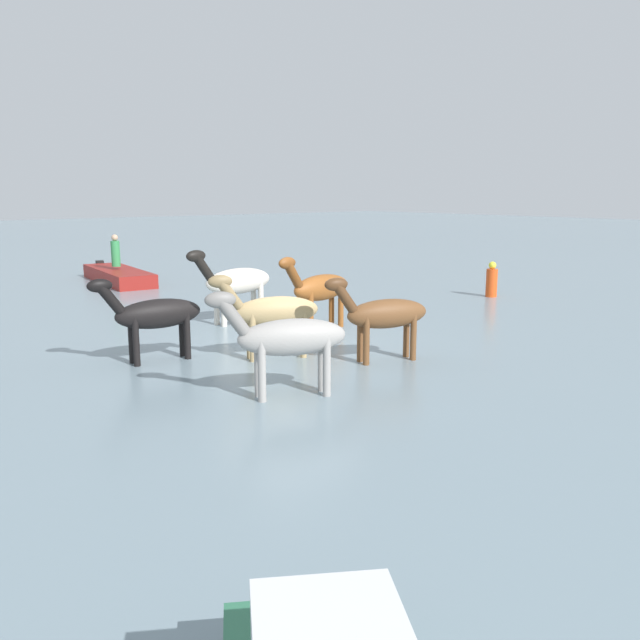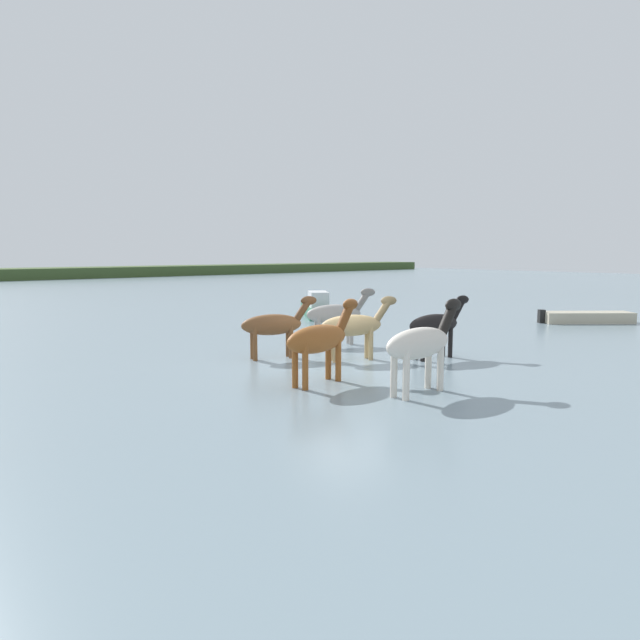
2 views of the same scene
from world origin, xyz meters
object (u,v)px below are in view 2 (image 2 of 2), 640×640
(horse_rear_stallion, at_px, (436,325))
(horse_dark_mare, at_px, (274,325))
(horse_dun_straggler, at_px, (421,343))
(horse_pinto_flank, at_px, (320,339))
(boat_tender_starboard, at_px, (586,319))
(boat_skiff_near, at_px, (317,309))
(horse_lead, at_px, (354,326))
(horse_mid_herd, at_px, (336,314))

(horse_rear_stallion, height_order, horse_dark_mare, horse_rear_stallion)
(horse_dun_straggler, height_order, horse_dark_mare, horse_dun_straggler)
(horse_pinto_flank, height_order, horse_dun_straggler, horse_dun_straggler)
(horse_rear_stallion, relative_size, boat_tender_starboard, 0.64)
(boat_skiff_near, bearing_deg, horse_dark_mare, -13.66)
(horse_rear_stallion, distance_m, horse_lead, 2.33)
(horse_pinto_flank, xyz_separation_m, boat_skiff_near, (8.54, 10.51, -0.73))
(horse_lead, distance_m, boat_skiff_near, 10.83)
(horse_mid_herd, bearing_deg, horse_dun_straggler, -91.77)
(horse_lead, xyz_separation_m, boat_skiff_near, (6.03, 8.97, -0.66))
(horse_dark_mare, xyz_separation_m, boat_skiff_near, (7.58, 7.36, -0.65))
(horse_mid_herd, height_order, boat_skiff_near, horse_mid_herd)
(horse_pinto_flank, distance_m, horse_lead, 2.95)
(horse_pinto_flank, bearing_deg, boat_tender_starboard, -4.55)
(horse_pinto_flank, xyz_separation_m, horse_mid_herd, (3.83, 3.79, -0.04))
(horse_pinto_flank, distance_m, boat_skiff_near, 13.56)
(horse_rear_stallion, height_order, boat_tender_starboard, horse_rear_stallion)
(horse_dark_mare, relative_size, horse_lead, 1.00)
(horse_mid_herd, bearing_deg, boat_skiff_near, 78.39)
(horse_dark_mare, bearing_deg, boat_tender_starboard, 10.79)
(horse_mid_herd, distance_m, horse_lead, 2.61)
(horse_pinto_flank, distance_m, boat_tender_starboard, 15.79)
(horse_mid_herd, bearing_deg, boat_tender_starboard, 11.40)
(horse_mid_herd, bearing_deg, horse_rear_stallion, -56.44)
(horse_lead, bearing_deg, horse_mid_herd, 80.56)
(horse_mid_herd, distance_m, boat_skiff_near, 8.24)
(boat_tender_starboard, bearing_deg, horse_dun_straggler, -129.06)
(horse_rear_stallion, height_order, horse_lead, horse_lead)
(horse_pinto_flank, relative_size, horse_rear_stallion, 1.08)
(horse_pinto_flank, bearing_deg, horse_dun_straggler, -70.88)
(horse_dark_mare, bearing_deg, horse_mid_herd, 30.59)
(horse_rear_stallion, distance_m, horse_dun_straggler, 4.08)
(horse_rear_stallion, distance_m, boat_skiff_near, 11.04)
(horse_dark_mare, bearing_deg, horse_rear_stallion, -21.34)
(horse_dark_mare, bearing_deg, horse_lead, -27.82)
(horse_pinto_flank, bearing_deg, horse_dark_mare, 64.05)
(horse_rear_stallion, xyz_separation_m, boat_tender_starboard, (11.25, 1.00, -0.80))
(horse_lead, relative_size, boat_tender_starboard, 0.63)
(horse_dark_mare, height_order, boat_skiff_near, horse_dark_mare)
(horse_rear_stallion, xyz_separation_m, horse_lead, (-1.95, 1.28, 0.01))
(horse_dark_mare, bearing_deg, horse_pinto_flank, -88.71)
(horse_dun_straggler, bearing_deg, horse_pinto_flank, 114.98)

